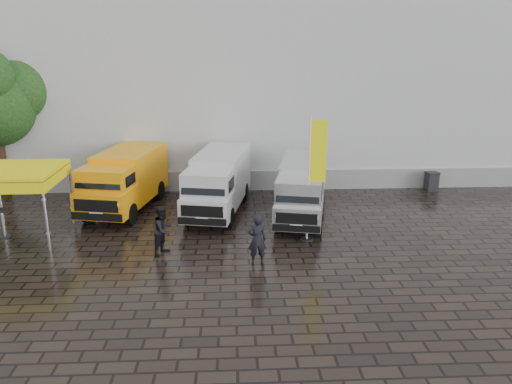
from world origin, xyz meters
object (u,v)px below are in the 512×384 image
van_white (218,184)px  van_silver (302,191)px  canopy_tent (16,173)px  person_front (257,240)px  cocktail_table (3,223)px  van_yellow (125,182)px  person_tent (163,230)px  wheelie_bin (431,181)px  flagpole (314,173)px

van_white → van_silver: 3.70m
canopy_tent → person_front: size_ratio=1.75×
van_white → cocktail_table: bearing=-151.0°
van_yellow → person_front: van_yellow is taller
van_yellow → person_tent: (2.32, -4.93, -0.40)m
van_silver → cocktail_table: bearing=-160.0°
van_yellow → person_tent: bearing=-53.1°
wheelie_bin → person_tent: size_ratio=0.54×
van_white → wheelie_bin: (10.66, 2.69, -0.79)m
van_silver → person_tent: size_ratio=3.11×
wheelie_bin → flagpole: bearing=-144.4°
canopy_tent → cocktail_table: (-0.75, -0.02, -1.97)m
cocktail_table → wheelie_bin: bearing=15.9°
van_silver → person_front: (-2.13, -4.54, -0.32)m
canopy_tent → cocktail_table: bearing=-178.7°
van_yellow → canopy_tent: (-3.29, -3.08, 1.25)m
person_tent → cocktail_table: bearing=101.9°
canopy_tent → wheelie_bin: size_ratio=3.18×
canopy_tent → wheelie_bin: (18.10, 5.34, -2.05)m
van_silver → canopy_tent: (-11.00, -1.64, 1.34)m
flagpole → person_tent: bearing=-169.5°
van_yellow → wheelie_bin: bearing=20.4°
flagpole → van_silver: bearing=91.2°
van_silver → canopy_tent: 11.20m
flagpole → cocktail_table: bearing=176.0°
van_yellow → flagpole: 8.80m
canopy_tent → person_front: bearing=-18.1°
flagpole → cocktail_table: flagpole is taller
wheelie_bin → van_yellow: bearing=-177.0°
canopy_tent → person_front: 9.47m
van_white → person_front: van_white is taller
van_white → van_silver: (3.56, -1.01, -0.08)m
flagpole → person_front: (-2.19, -2.07, -1.76)m
person_tent → van_yellow: bearing=53.2°
van_yellow → van_silver: bearing=1.1°
van_white → person_tent: bearing=-101.2°
van_yellow → cocktail_table: bearing=-130.7°
van_silver → person_front: van_silver is taller
person_front → person_tent: bearing=-22.9°
van_white → cocktail_table: 8.64m
van_yellow → canopy_tent: bearing=-125.1°
van_yellow → flagpole: bearing=-15.1°
wheelie_bin → van_silver: bearing=-158.1°
wheelie_bin → person_tent: person_tent is taller
van_yellow → person_tent: size_ratio=3.14×
cocktail_table → person_tent: size_ratio=0.63×
cocktail_table → van_silver: bearing=8.0°
person_tent → flagpole: bearing=-51.5°
van_yellow → flagpole: flagpole is taller
canopy_tent → person_tent: bearing=-18.3°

